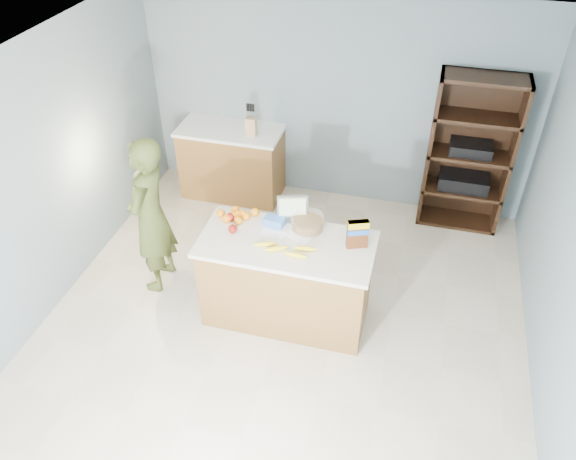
% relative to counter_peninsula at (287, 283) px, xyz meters
% --- Properties ---
extents(floor, '(4.50, 5.00, 0.02)m').
position_rel_counter_peninsula_xyz_m(floor, '(0.00, -0.30, -0.42)').
color(floor, beige).
rests_on(floor, ground).
extents(walls, '(4.52, 5.02, 2.51)m').
position_rel_counter_peninsula_xyz_m(walls, '(0.00, -0.30, 1.24)').
color(walls, slate).
rests_on(walls, ground).
extents(counter_peninsula, '(1.56, 0.76, 0.90)m').
position_rel_counter_peninsula_xyz_m(counter_peninsula, '(0.00, 0.00, 0.00)').
color(counter_peninsula, brown).
rests_on(counter_peninsula, ground).
extents(back_cabinet, '(1.24, 0.62, 0.90)m').
position_rel_counter_peninsula_xyz_m(back_cabinet, '(-1.20, 1.90, 0.04)').
color(back_cabinet, brown).
rests_on(back_cabinet, ground).
extents(shelving_unit, '(0.90, 0.40, 1.80)m').
position_rel_counter_peninsula_xyz_m(shelving_unit, '(1.55, 2.05, 0.45)').
color(shelving_unit, black).
rests_on(shelving_unit, ground).
extents(person, '(0.42, 0.62, 1.65)m').
position_rel_counter_peninsula_xyz_m(person, '(-1.39, 0.14, 0.41)').
color(person, '#414D1F').
rests_on(person, ground).
extents(knife_block, '(0.12, 0.10, 0.31)m').
position_rel_counter_peninsula_xyz_m(knife_block, '(-0.90, 1.82, 0.60)').
color(knife_block, tan).
rests_on(knife_block, back_cabinet).
extents(envelopes, '(0.47, 0.18, 0.00)m').
position_rel_counter_peninsula_xyz_m(envelopes, '(-0.03, 0.10, 0.49)').
color(envelopes, white).
rests_on(envelopes, counter_peninsula).
extents(bananas, '(0.57, 0.18, 0.05)m').
position_rel_counter_peninsula_xyz_m(bananas, '(0.02, -0.12, 0.51)').
color(bananas, yellow).
rests_on(bananas, counter_peninsula).
extents(apples, '(0.16, 0.24, 0.08)m').
position_rel_counter_peninsula_xyz_m(apples, '(-0.54, 0.09, 0.52)').
color(apples, maroon).
rests_on(apples, counter_peninsula).
extents(oranges, '(0.39, 0.25, 0.08)m').
position_rel_counter_peninsula_xyz_m(oranges, '(-0.53, 0.23, 0.53)').
color(oranges, orange).
rests_on(oranges, counter_peninsula).
extents(blue_carton, '(0.19, 0.14, 0.08)m').
position_rel_counter_peninsula_xyz_m(blue_carton, '(-0.17, 0.22, 0.52)').
color(blue_carton, blue).
rests_on(blue_carton, counter_peninsula).
extents(salad_bowl, '(0.30, 0.30, 0.13)m').
position_rel_counter_peninsula_xyz_m(salad_bowl, '(0.13, 0.24, 0.54)').
color(salad_bowl, '#267219').
rests_on(salad_bowl, counter_peninsula).
extents(tv, '(0.28, 0.12, 0.28)m').
position_rel_counter_peninsula_xyz_m(tv, '(-0.03, 0.31, 0.64)').
color(tv, silver).
rests_on(tv, counter_peninsula).
extents(cereal_box, '(0.19, 0.13, 0.27)m').
position_rel_counter_peninsula_xyz_m(cereal_box, '(0.60, 0.10, 0.64)').
color(cereal_box, '#592B14').
rests_on(cereal_box, counter_peninsula).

